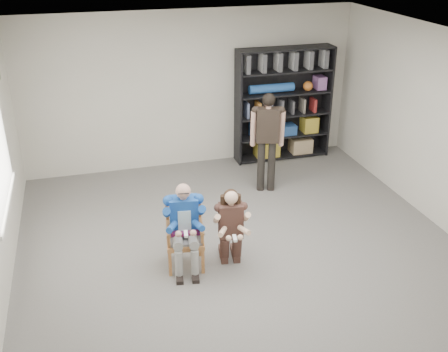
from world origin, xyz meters
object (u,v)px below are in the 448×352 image
object	(u,v)px
seated_man	(185,226)
bookshelf	(283,105)
armchair	(185,236)
kneeling_woman	(231,228)
standing_man	(267,143)

from	to	relation	value
seated_man	bookshelf	xyz separation A→B (m)	(2.52, 3.04, 0.46)
armchair	kneeling_woman	world-z (taller)	kneeling_woman
armchair	kneeling_woman	size ratio (longest dim) A/B	0.84
bookshelf	standing_man	bearing A→B (deg)	-121.58
kneeling_woman	bookshelf	bearing A→B (deg)	66.88
kneeling_woman	standing_man	world-z (taller)	standing_man
standing_man	armchair	bearing A→B (deg)	-118.26
seated_man	bookshelf	size ratio (longest dim) A/B	0.56
seated_man	bookshelf	bearing A→B (deg)	58.78
armchair	kneeling_woman	xyz separation A→B (m)	(0.58, -0.12, 0.09)
bookshelf	kneeling_woman	bearing A→B (deg)	-121.54
seated_man	standing_man	xyz separation A→B (m)	(1.75, 1.79, 0.25)
standing_man	kneeling_woman	bearing A→B (deg)	-105.44
seated_man	kneeling_woman	xyz separation A→B (m)	(0.58, -0.12, -0.05)
kneeling_woman	seated_man	bearing A→B (deg)	176.74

